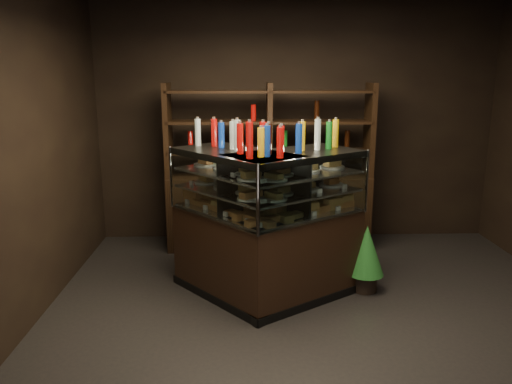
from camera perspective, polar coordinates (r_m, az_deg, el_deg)
ground at (r=4.42m, az=7.99°, el=-15.15°), size 5.00×5.00×0.00m
room_shell at (r=3.89m, az=8.93°, el=10.83°), size 5.02×5.02×3.01m
display_case at (r=4.79m, az=1.03°, el=-6.48°), size 1.91×1.41×1.42m
food_display at (r=4.62m, az=1.05°, el=0.23°), size 1.54×1.01×0.44m
bottles_top at (r=4.54m, az=1.08°, el=6.39°), size 1.37×0.87×0.30m
potted_conifer at (r=5.01m, az=12.51°, el=-6.40°), size 0.36×0.36×0.76m
back_shelving at (r=6.07m, az=1.47°, el=-0.89°), size 2.45×0.43×2.00m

